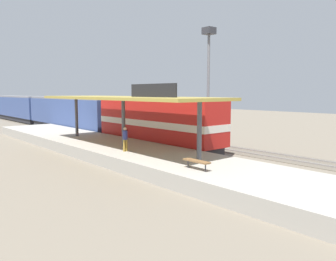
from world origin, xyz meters
The scene contains 11 objects.
ground_plane centered at (2.00, 0.00, 0.00)m, with size 120.00×120.00×0.00m, color #706656.
track_near centered at (0.00, 0.00, 0.03)m, with size 3.20×110.00×0.16m.
track_far centered at (4.60, 0.00, 0.03)m, with size 3.20×110.00×0.16m.
platform centered at (-4.60, 0.00, 0.45)m, with size 6.00×44.00×0.90m, color #9E998E.
station_canopy centered at (-4.60, -0.09, 4.53)m, with size 5.20×18.00×4.70m.
platform_bench centered at (-6.00, -9.16, 1.34)m, with size 0.44×1.70×0.50m.
locomotive centered at (0.00, 1.72, 2.41)m, with size 2.93×14.43×4.44m.
passenger_carriage_front centered at (0.00, 19.72, 2.31)m, with size 2.90×20.00×4.24m.
passenger_carriage_rear centered at (0.00, 40.52, 2.31)m, with size 2.90×20.00×4.24m.
light_mast centered at (7.80, 2.62, 8.40)m, with size 1.10×1.10×11.70m.
person_waiting centered at (-5.79, -2.00, 1.85)m, with size 0.34×0.34×1.71m.
Camera 1 is at (-18.68, -21.45, 5.02)m, focal length 35.74 mm.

